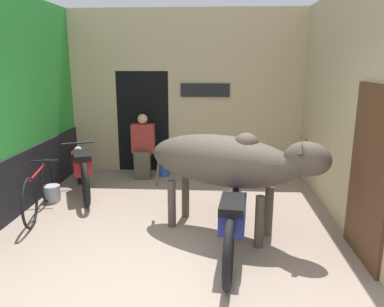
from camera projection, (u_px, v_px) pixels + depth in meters
ground_plane at (155, 287)px, 3.77m from camera, size 30.00×30.00×0.00m
wall_left_shopfront at (14, 107)px, 5.52m from camera, size 0.25×4.13×3.20m
wall_back_with_doorway at (171, 102)px, 7.70m from camera, size 4.60×0.93×3.20m
wall_right_with_door at (345, 108)px, 5.20m from camera, size 0.22×4.13×3.20m
cow at (228, 162)px, 4.75m from camera, size 2.35×1.47×1.36m
motorcycle_near at (233, 220)px, 4.25m from camera, size 0.58×1.92×0.81m
motorcycle_far at (82, 168)px, 6.33m from camera, size 0.91×1.80×0.80m
bicycle at (39, 190)px, 5.52m from camera, size 0.49×1.67×0.72m
shopkeeper_seated at (143, 145)px, 7.21m from camera, size 0.44×0.33×1.24m
plastic_stool at (164, 164)px, 7.38m from camera, size 0.28×0.28×0.43m
bucket at (52, 193)px, 6.06m from camera, size 0.26×0.26×0.26m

